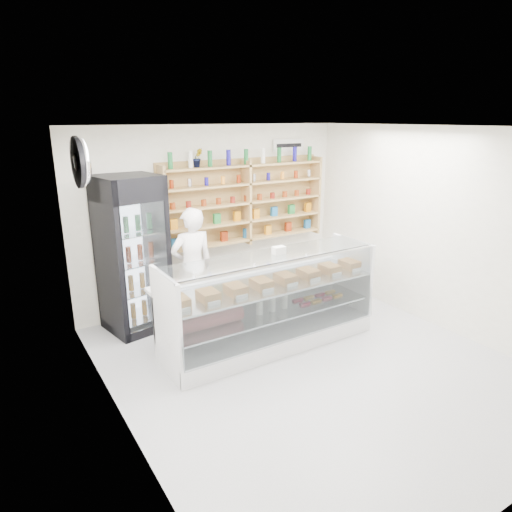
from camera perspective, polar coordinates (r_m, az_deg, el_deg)
room at (r=5.23m, az=7.31°, el=0.15°), size 5.00×5.00×5.00m
display_counter at (r=6.06m, az=1.65°, el=-7.95°), size 2.88×0.86×1.25m
shop_worker at (r=6.53m, az=-7.96°, el=-1.40°), size 0.64×0.43×1.72m
drinks_cooler at (r=6.49m, az=-15.19°, el=0.19°), size 0.91×0.89×2.18m
wall_shelving at (r=7.33m, az=-1.21°, el=6.71°), size 2.84×0.28×1.33m
potted_plant at (r=6.85m, az=-7.31°, el=12.09°), size 0.17×0.14×0.27m
security_mirror at (r=5.17m, az=-20.88°, el=10.90°), size 0.15×0.50×0.50m
wall_sign at (r=7.83m, az=4.08°, el=13.64°), size 0.62×0.03×0.20m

